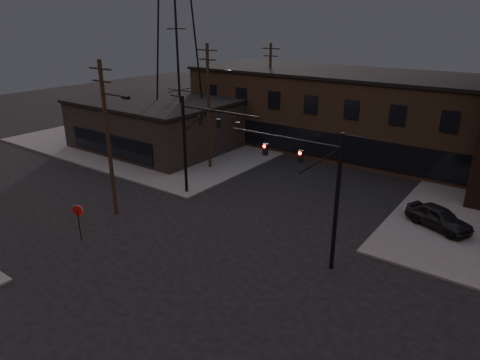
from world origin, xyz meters
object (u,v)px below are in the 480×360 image
at_px(traffic_signal_near, 319,184).
at_px(traffic_signal_far, 196,136).
at_px(stop_sign, 78,214).
at_px(parked_car_lot_a, 439,217).
at_px(car_crossing, 361,154).

bearing_deg(traffic_signal_near, traffic_signal_far, 163.83).
distance_m(stop_sign, parked_car_lot_a, 23.77).
xyz_separation_m(traffic_signal_far, parked_car_lot_a, (16.96, 5.22, -4.10)).
xyz_separation_m(stop_sign, car_crossing, (8.29, 26.83, -1.15)).
distance_m(traffic_signal_near, stop_sign, 15.17).
bearing_deg(traffic_signal_near, parked_car_lot_a, 60.71).
xyz_separation_m(stop_sign, parked_car_lot_a, (18.25, 15.20, -0.93)).
relative_size(stop_sign, car_crossing, 0.59).
bearing_deg(car_crossing, traffic_signal_far, -123.44).
xyz_separation_m(parked_car_lot_a, car_crossing, (-9.96, 11.63, -0.22)).
bearing_deg(parked_car_lot_a, car_crossing, 64.29).
distance_m(traffic_signal_near, traffic_signal_far, 12.57).
bearing_deg(parked_car_lot_a, traffic_signal_near, 174.42).
bearing_deg(traffic_signal_far, car_crossing, 67.42).
distance_m(parked_car_lot_a, car_crossing, 15.31).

